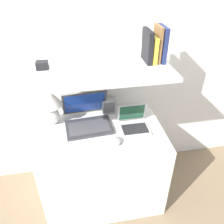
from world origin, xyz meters
TOP-DOWN VIEW (x-y plane):
  - ground_plane at (0.00, 0.00)m, footprint 12.00×12.00m
  - wall_back at (0.00, 0.76)m, footprint 6.00×0.05m
  - desk at (0.00, 0.35)m, footprint 1.01×0.69m
  - back_riser at (0.00, 0.71)m, footprint 1.01×0.04m
  - shelf at (0.00, 0.42)m, footprint 1.01×0.62m
  - table_lamp at (-0.38, 0.54)m, footprint 0.20×0.20m
  - laptop_large at (-0.10, 0.47)m, footprint 0.40×0.38m
  - laptop_small at (0.27, 0.35)m, footprint 0.23×0.23m
  - computer_mouse at (0.10, 0.19)m, footprint 0.09×0.11m
  - router_box at (0.11, 0.61)m, footprint 0.12×0.07m
  - book_navy at (0.46, 0.42)m, footprint 0.03×0.17m
  - book_brown at (0.43, 0.42)m, footprint 0.02×0.15m
  - book_yellow at (0.40, 0.42)m, footprint 0.03×0.18m
  - book_black at (0.36, 0.42)m, footprint 0.04×0.17m
  - shelf_gadget at (-0.38, 0.42)m, footprint 0.08×0.07m

SIDE VIEW (x-z plane):
  - ground_plane at x=0.00m, z-range 0.00..0.00m
  - desk at x=0.00m, z-range 0.00..0.76m
  - back_riser at x=0.00m, z-range 0.00..1.28m
  - computer_mouse at x=0.10m, z-range 0.76..0.80m
  - laptop_small at x=0.27m, z-range 0.71..0.89m
  - laptop_large at x=-0.10m, z-range 0.69..0.95m
  - router_box at x=0.11m, z-range 0.76..0.90m
  - table_lamp at x=-0.38m, z-range 0.80..1.12m
  - wall_back at x=0.00m, z-range 0.00..2.40m
  - shelf at x=0.00m, z-range 1.28..1.31m
  - shelf_gadget at x=-0.38m, z-range 1.31..1.36m
  - book_yellow at x=0.40m, z-range 1.31..1.50m
  - book_black at x=0.36m, z-range 1.31..1.54m
  - book_navy at x=0.46m, z-range 1.31..1.56m
  - book_brown at x=0.43m, z-range 1.31..1.56m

